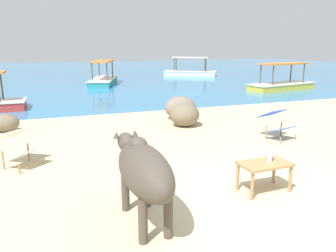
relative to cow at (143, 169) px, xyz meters
The scene contains 13 objects.
sand_beach 1.94m from the cow, 13.61° to the right, with size 18.00×14.00×0.04m, color #CCB78E.
water_surface 21.66m from the cow, 85.36° to the left, with size 60.00×36.00×0.03m, color teal.
cow is the anchor object (origin of this frame).
low_bench_table 1.96m from the cow, ahead, with size 0.78×0.47×0.45m.
bottle 2.04m from the cow, ahead, with size 0.07×0.07×0.30m.
deck_chair_near 3.11m from the cow, 122.19° to the left, with size 0.91×0.93×0.68m.
deck_chair_far 4.67m from the cow, 33.19° to the left, with size 0.69×0.87×0.68m.
shore_rock_large 5.75m from the cow, 112.28° to the left, with size 0.72×0.51×0.46m, color #756651.
shore_rock_medium 5.81m from the cow, 63.95° to the left, with size 0.94×0.79×0.67m, color gray.
shore_rock_small 4.94m from the cow, 61.83° to the left, with size 0.80×0.79×0.63m, color #756651.
boat_teal 14.88m from the cow, 83.38° to the left, with size 2.20×3.85×1.29m.
boat_white 19.86m from the cow, 65.12° to the left, with size 3.74×2.88×1.29m.
boat_yellow 13.66m from the cow, 45.02° to the left, with size 3.82×1.83×1.29m.
Camera 1 is at (-2.70, -3.14, 2.19)m, focal length 34.83 mm.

